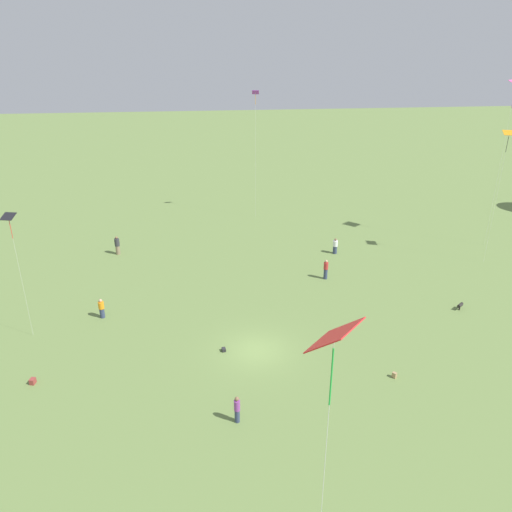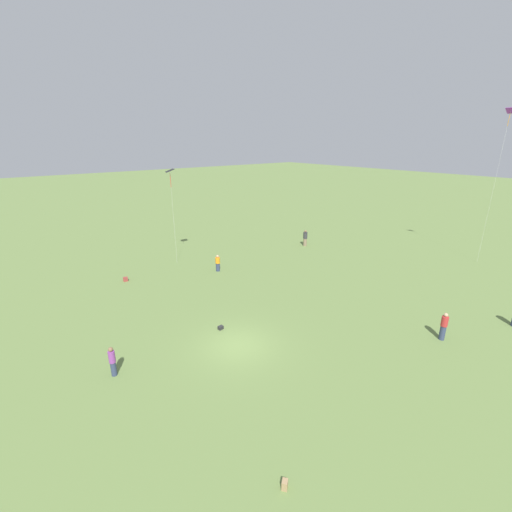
% 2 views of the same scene
% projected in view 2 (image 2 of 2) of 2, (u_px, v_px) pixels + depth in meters
% --- Properties ---
extents(ground_plane, '(240.00, 240.00, 0.00)m').
position_uv_depth(ground_plane, '(238.00, 346.00, 20.41)').
color(ground_plane, olive).
extents(person_0, '(0.40, 0.40, 1.68)m').
position_uv_depth(person_0, '(112.00, 361.00, 17.59)').
color(person_0, '#333D5B').
rests_on(person_0, ground_plane).
extents(person_1, '(0.58, 0.58, 1.56)m').
position_uv_depth(person_1, '(218.00, 263.00, 31.68)').
color(person_1, '#333D5B').
rests_on(person_1, ground_plane).
extents(person_3, '(0.66, 0.66, 1.85)m').
position_uv_depth(person_3, '(305.00, 238.00, 39.14)').
color(person_3, '#847056').
rests_on(person_3, ground_plane).
extents(person_5, '(0.55, 0.55, 1.80)m').
position_uv_depth(person_5, '(444.00, 326.00, 20.76)').
color(person_5, '#333D5B').
rests_on(person_5, ground_plane).
extents(kite_3, '(0.94, 0.97, 9.09)m').
position_uv_depth(kite_3, '(170.00, 175.00, 31.33)').
color(kite_3, black).
rests_on(kite_3, ground_plane).
extents(kite_4, '(0.69, 0.81, 14.25)m').
position_uv_depth(kite_4, '(508.00, 122.00, 30.01)').
color(kite_4, purple).
rests_on(kite_4, ground_plane).
extents(picnic_bag_0, '(0.42, 0.36, 0.36)m').
position_uv_depth(picnic_bag_0, '(126.00, 279.00, 29.58)').
color(picnic_bag_0, '#933833').
rests_on(picnic_bag_0, ground_plane).
extents(picnic_bag_1, '(0.36, 0.29, 0.23)m').
position_uv_depth(picnic_bag_1, '(221.00, 328.00, 22.12)').
color(picnic_bag_1, '#262628').
rests_on(picnic_bag_1, ground_plane).
extents(picnic_bag_2, '(0.32, 0.31, 0.37)m').
position_uv_depth(picnic_bag_2, '(285.00, 485.00, 12.02)').
color(picnic_bag_2, '#A58459').
rests_on(picnic_bag_2, ground_plane).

